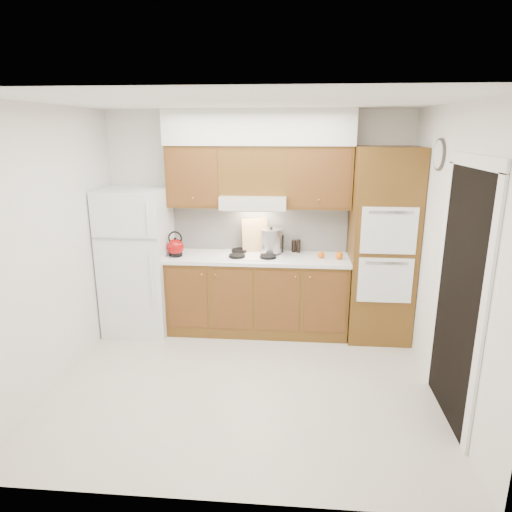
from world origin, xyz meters
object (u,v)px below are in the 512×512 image
at_px(fridge, 138,261).
at_px(kettle, 175,247).
at_px(stock_pot, 271,241).
at_px(oven_cabinet, 381,246).

bearing_deg(fridge, kettle, -3.90).
xyz_separation_m(kettle, stock_pot, (1.11, 0.19, 0.05)).
height_order(oven_cabinet, kettle, oven_cabinet).
relative_size(oven_cabinet, kettle, 11.15).
height_order(fridge, stock_pot, fridge).
height_order(fridge, kettle, fridge).
height_order(kettle, stock_pot, stock_pot).
distance_m(fridge, oven_cabinet, 2.86).
distance_m(fridge, kettle, 0.51).
relative_size(fridge, oven_cabinet, 0.78).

